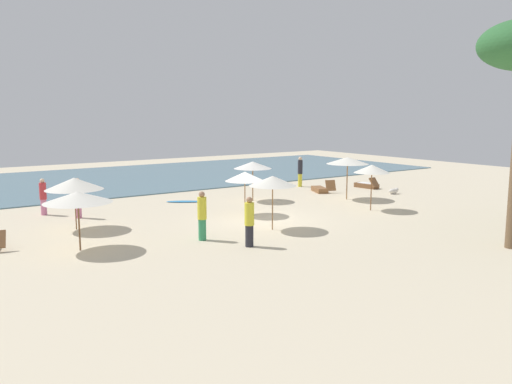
{
  "coord_description": "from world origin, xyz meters",
  "views": [
    {
      "loc": [
        -13.32,
        -18.68,
        4.7
      ],
      "look_at": [
        0.16,
        0.62,
        1.1
      ],
      "focal_mm": 36.95,
      "sensor_mm": 36.0,
      "label": 1
    }
  ],
  "objects_px": {
    "umbrella_2": "(273,181)",
    "dog": "(394,191)",
    "umbrella_5": "(253,165)",
    "umbrella_4": "(78,197)",
    "umbrella_1": "(348,161)",
    "surfboard": "(184,201)",
    "umbrella_6": "(74,184)",
    "person_3": "(202,216)",
    "lounger_0": "(321,189)",
    "person_4": "(249,222)",
    "umbrella_0": "(372,169)",
    "person_2": "(78,198)",
    "person_1": "(43,197)",
    "person_0": "(300,171)",
    "lounger_2": "(367,185)",
    "umbrella_3": "(245,176)"
  },
  "relations": [
    {
      "from": "umbrella_6",
      "to": "person_4",
      "type": "relative_size",
      "value": 1.28
    },
    {
      "from": "person_0",
      "to": "person_3",
      "type": "height_order",
      "value": "person_0"
    },
    {
      "from": "umbrella_4",
      "to": "umbrella_6",
      "type": "height_order",
      "value": "umbrella_6"
    },
    {
      "from": "person_1",
      "to": "dog",
      "type": "bearing_deg",
      "value": -15.64
    },
    {
      "from": "dog",
      "to": "lounger_0",
      "type": "bearing_deg",
      "value": 134.77
    },
    {
      "from": "lounger_0",
      "to": "person_1",
      "type": "xyz_separation_m",
      "value": [
        -15.1,
        2.08,
        0.69
      ]
    },
    {
      "from": "umbrella_0",
      "to": "umbrella_6",
      "type": "relative_size",
      "value": 0.97
    },
    {
      "from": "umbrella_0",
      "to": "umbrella_2",
      "type": "distance_m",
      "value": 6.44
    },
    {
      "from": "person_0",
      "to": "surfboard",
      "type": "height_order",
      "value": "person_0"
    },
    {
      "from": "umbrella_0",
      "to": "umbrella_5",
      "type": "distance_m",
      "value": 6.3
    },
    {
      "from": "umbrella_5",
      "to": "umbrella_2",
      "type": "bearing_deg",
      "value": -118.07
    },
    {
      "from": "person_3",
      "to": "dog",
      "type": "xyz_separation_m",
      "value": [
        14.44,
        3.33,
        -0.74
      ]
    },
    {
      "from": "surfboard",
      "to": "umbrella_6",
      "type": "bearing_deg",
      "value": -153.21
    },
    {
      "from": "umbrella_0",
      "to": "umbrella_5",
      "type": "bearing_deg",
      "value": 119.71
    },
    {
      "from": "umbrella_2",
      "to": "person_0",
      "type": "distance_m",
      "value": 12.53
    },
    {
      "from": "umbrella_5",
      "to": "dog",
      "type": "distance_m",
      "value": 8.63
    },
    {
      "from": "umbrella_3",
      "to": "person_4",
      "type": "relative_size",
      "value": 1.13
    },
    {
      "from": "dog",
      "to": "umbrella_4",
      "type": "bearing_deg",
      "value": -173.23
    },
    {
      "from": "person_2",
      "to": "surfboard",
      "type": "xyz_separation_m",
      "value": [
        5.79,
        1.02,
        -0.89
      ]
    },
    {
      "from": "person_3",
      "to": "umbrella_5",
      "type": "bearing_deg",
      "value": 43.26
    },
    {
      "from": "umbrella_0",
      "to": "person_2",
      "type": "distance_m",
      "value": 13.61
    },
    {
      "from": "person_1",
      "to": "umbrella_1",
      "type": "bearing_deg",
      "value": -18.43
    },
    {
      "from": "lounger_0",
      "to": "person_3",
      "type": "height_order",
      "value": "person_3"
    },
    {
      "from": "umbrella_2",
      "to": "umbrella_4",
      "type": "relative_size",
      "value": 0.95
    },
    {
      "from": "umbrella_1",
      "to": "person_4",
      "type": "distance_m",
      "value": 11.38
    },
    {
      "from": "umbrella_3",
      "to": "lounger_0",
      "type": "height_order",
      "value": "umbrella_3"
    },
    {
      "from": "umbrella_6",
      "to": "person_3",
      "type": "height_order",
      "value": "umbrella_6"
    },
    {
      "from": "umbrella_0",
      "to": "dog",
      "type": "height_order",
      "value": "umbrella_0"
    },
    {
      "from": "umbrella_4",
      "to": "person_0",
      "type": "bearing_deg",
      "value": 25.44
    },
    {
      "from": "person_2",
      "to": "umbrella_4",
      "type": "bearing_deg",
      "value": -106.07
    },
    {
      "from": "person_4",
      "to": "person_3",
      "type": "bearing_deg",
      "value": 116.91
    },
    {
      "from": "lounger_2",
      "to": "surfboard",
      "type": "bearing_deg",
      "value": 170.99
    },
    {
      "from": "umbrella_4",
      "to": "dog",
      "type": "distance_m",
      "value": 18.78
    },
    {
      "from": "lounger_0",
      "to": "person_3",
      "type": "bearing_deg",
      "value": -151.21
    },
    {
      "from": "umbrella_4",
      "to": "person_4",
      "type": "bearing_deg",
      "value": -29.86
    },
    {
      "from": "umbrella_1",
      "to": "umbrella_5",
      "type": "distance_m",
      "value": 5.11
    },
    {
      "from": "umbrella_5",
      "to": "person_1",
      "type": "xyz_separation_m",
      "value": [
        -10.06,
        2.33,
        -1.05
      ]
    },
    {
      "from": "umbrella_3",
      "to": "person_1",
      "type": "bearing_deg",
      "value": 144.78
    },
    {
      "from": "person_1",
      "to": "surfboard",
      "type": "distance_m",
      "value": 6.97
    },
    {
      "from": "person_2",
      "to": "person_3",
      "type": "relative_size",
      "value": 0.99
    },
    {
      "from": "umbrella_2",
      "to": "umbrella_6",
      "type": "height_order",
      "value": "umbrella_2"
    },
    {
      "from": "person_0",
      "to": "dog",
      "type": "xyz_separation_m",
      "value": [
        2.5,
        -5.45,
        -0.8
      ]
    },
    {
      "from": "umbrella_1",
      "to": "surfboard",
      "type": "height_order",
      "value": "umbrella_1"
    },
    {
      "from": "umbrella_2",
      "to": "dog",
      "type": "relative_size",
      "value": 2.9
    },
    {
      "from": "umbrella_5",
      "to": "person_0",
      "type": "distance_m",
      "value": 6.21
    },
    {
      "from": "lounger_0",
      "to": "person_4",
      "type": "bearing_deg",
      "value": -142.65
    },
    {
      "from": "umbrella_4",
      "to": "surfboard",
      "type": "xyz_separation_m",
      "value": [
        7.41,
        6.66,
        -1.81
      ]
    },
    {
      "from": "umbrella_5",
      "to": "surfboard",
      "type": "xyz_separation_m",
      "value": [
        -3.17,
        1.73,
        -1.88
      ]
    },
    {
      "from": "umbrella_1",
      "to": "umbrella_6",
      "type": "relative_size",
      "value": 1.01
    },
    {
      "from": "umbrella_2",
      "to": "umbrella_5",
      "type": "distance_m",
      "value": 6.98
    }
  ]
}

